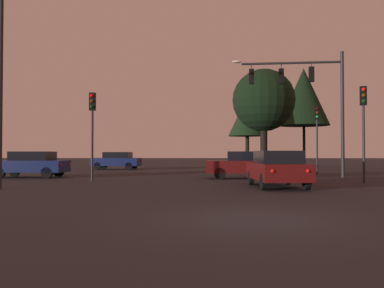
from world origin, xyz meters
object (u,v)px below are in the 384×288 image
(traffic_light_median, at_px, (92,119))
(car_crossing_right, at_px, (247,164))
(car_far_lane, at_px, (116,160))
(traffic_light_corner_left, at_px, (363,115))
(car_nearside_lane, at_px, (277,168))
(car_crossing_left, at_px, (31,164))
(traffic_light_corner_right, at_px, (317,126))
(parking_lot_lamp_post, at_px, (1,63))
(tree_center_horizon, at_px, (247,117))
(traffic_signal_mast_arm, at_px, (307,89))
(tree_left_far, at_px, (264,101))
(tree_behind_sign, at_px, (304,97))

(traffic_light_median, distance_m, car_crossing_right, 8.79)
(car_far_lane, bearing_deg, car_crossing_right, -50.71)
(traffic_light_corner_left, relative_size, traffic_light_median, 1.03)
(traffic_light_corner_left, bearing_deg, traffic_light_median, 176.46)
(car_nearside_lane, height_order, car_far_lane, same)
(car_crossing_left, relative_size, car_crossing_right, 0.94)
(traffic_light_corner_right, bearing_deg, parking_lot_lamp_post, -141.44)
(parking_lot_lamp_post, distance_m, tree_center_horizon, 25.78)
(traffic_light_median, height_order, parking_lot_lamp_post, parking_lot_lamp_post)
(traffic_signal_mast_arm, xyz_separation_m, traffic_light_corner_right, (1.67, 4.14, -1.91))
(car_nearside_lane, relative_size, tree_center_horizon, 0.64)
(traffic_signal_mast_arm, relative_size, car_nearside_lane, 1.71)
(traffic_light_corner_right, xyz_separation_m, tree_left_far, (-3.63, 0.35, 1.84))
(traffic_signal_mast_arm, xyz_separation_m, tree_left_far, (-1.95, 4.49, -0.08))
(car_nearside_lane, xyz_separation_m, tree_left_far, (1.11, 11.61, 4.33))
(car_crossing_left, bearing_deg, tree_center_horizon, 46.71)
(traffic_light_corner_left, relative_size, tree_behind_sign, 0.44)
(car_crossing_left, xyz_separation_m, tree_behind_sign, (20.67, 19.89, 6.60))
(car_nearside_lane, height_order, tree_left_far, tree_left_far)
(tree_left_far, bearing_deg, car_far_lane, 151.22)
(traffic_light_corner_right, relative_size, tree_behind_sign, 0.45)
(tree_behind_sign, relative_size, tree_center_horizon, 1.54)
(car_crossing_left, height_order, tree_left_far, tree_left_far)
(traffic_light_median, xyz_separation_m, car_crossing_right, (8.07, 2.53, -2.38))
(car_far_lane, relative_size, tree_center_horizon, 0.65)
(car_crossing_right, height_order, tree_behind_sign, tree_behind_sign)
(tree_behind_sign, bearing_deg, traffic_light_median, -125.10)
(traffic_signal_mast_arm, height_order, car_crossing_right, traffic_signal_mast_arm)
(traffic_light_corner_left, xyz_separation_m, car_crossing_right, (-5.19, 3.35, -2.46))
(traffic_light_corner_right, distance_m, car_far_lane, 17.17)
(car_crossing_right, relative_size, car_far_lane, 1.04)
(tree_left_far, bearing_deg, tree_behind_sign, 66.63)
(car_nearside_lane, distance_m, car_crossing_left, 14.68)
(traffic_light_corner_right, relative_size, traffic_light_median, 1.04)
(parking_lot_lamp_post, bearing_deg, car_crossing_right, 34.36)
(car_crossing_right, bearing_deg, car_far_lane, 129.29)
(traffic_light_corner_left, bearing_deg, traffic_signal_mast_arm, 107.31)
(traffic_signal_mast_arm, distance_m, tree_center_horizon, 14.45)
(car_nearside_lane, relative_size, parking_lot_lamp_post, 0.55)
(traffic_light_corner_left, relative_size, car_crossing_right, 1.00)
(traffic_light_corner_right, xyz_separation_m, tree_center_horizon, (-3.79, 10.14, 1.60))
(traffic_light_corner_right, distance_m, parking_lot_lamp_post, 20.34)
(car_crossing_right, relative_size, tree_behind_sign, 0.44)
(traffic_light_corner_right, relative_size, car_crossing_left, 1.08)
(tree_center_horizon, bearing_deg, tree_behind_sign, 36.71)
(parking_lot_lamp_post, bearing_deg, car_nearside_lane, 7.07)
(car_far_lane, xyz_separation_m, tree_behind_sign, (18.22, 8.10, 6.60))
(tree_left_far, relative_size, tree_center_horizon, 1.09)
(traffic_light_corner_left, relative_size, parking_lot_lamp_post, 0.58)
(traffic_light_corner_left, bearing_deg, car_nearside_lane, -151.97)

